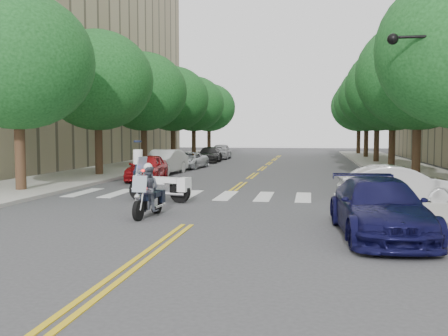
% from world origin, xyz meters
% --- Properties ---
extents(ground, '(140.00, 140.00, 0.00)m').
position_xyz_m(ground, '(0.00, 0.00, 0.00)').
color(ground, '#38383A').
rests_on(ground, ground).
extents(sidewalk_left, '(5.00, 60.00, 0.15)m').
position_xyz_m(sidewalk_left, '(-9.50, 22.00, 0.07)').
color(sidewalk_left, '#9E9991').
rests_on(sidewalk_left, ground).
extents(sidewalk_right, '(5.00, 60.00, 0.15)m').
position_xyz_m(sidewalk_right, '(9.50, 22.00, 0.07)').
color(sidewalk_right, '#9E9991').
rests_on(sidewalk_right, ground).
extents(tree_l_0, '(6.40, 6.40, 8.45)m').
position_xyz_m(tree_l_0, '(-8.80, 6.00, 5.55)').
color(tree_l_0, '#382316').
rests_on(tree_l_0, ground).
extents(tree_l_1, '(6.40, 6.40, 8.45)m').
position_xyz_m(tree_l_1, '(-8.80, 14.00, 5.55)').
color(tree_l_1, '#382316').
rests_on(tree_l_1, ground).
extents(tree_l_2, '(6.40, 6.40, 8.45)m').
position_xyz_m(tree_l_2, '(-8.80, 22.00, 5.55)').
color(tree_l_2, '#382316').
rests_on(tree_l_2, ground).
extents(tree_l_3, '(6.40, 6.40, 8.45)m').
position_xyz_m(tree_l_3, '(-8.80, 30.00, 5.55)').
color(tree_l_3, '#382316').
rests_on(tree_l_3, ground).
extents(tree_l_4, '(6.40, 6.40, 8.45)m').
position_xyz_m(tree_l_4, '(-8.80, 38.00, 5.55)').
color(tree_l_4, '#382316').
rests_on(tree_l_4, ground).
extents(tree_l_5, '(6.40, 6.40, 8.45)m').
position_xyz_m(tree_l_5, '(-8.80, 46.00, 5.55)').
color(tree_l_5, '#382316').
rests_on(tree_l_5, ground).
extents(tree_r_1, '(6.40, 6.40, 8.45)m').
position_xyz_m(tree_r_1, '(8.80, 14.00, 5.55)').
color(tree_r_1, '#382316').
rests_on(tree_r_1, ground).
extents(tree_r_2, '(6.40, 6.40, 8.45)m').
position_xyz_m(tree_r_2, '(8.80, 22.00, 5.55)').
color(tree_r_2, '#382316').
rests_on(tree_r_2, ground).
extents(tree_r_3, '(6.40, 6.40, 8.45)m').
position_xyz_m(tree_r_3, '(8.80, 30.00, 5.55)').
color(tree_r_3, '#382316').
rests_on(tree_r_3, ground).
extents(tree_r_4, '(6.40, 6.40, 8.45)m').
position_xyz_m(tree_r_4, '(8.80, 38.00, 5.55)').
color(tree_r_4, '#382316').
rests_on(tree_r_4, ground).
extents(tree_r_5, '(6.40, 6.40, 8.45)m').
position_xyz_m(tree_r_5, '(8.80, 46.00, 5.55)').
color(tree_r_5, '#382316').
rests_on(tree_r_5, ground).
extents(motorcycle_police, '(0.72, 2.04, 1.65)m').
position_xyz_m(motorcycle_police, '(-1.51, 1.20, 0.74)').
color(motorcycle_police, black).
rests_on(motorcycle_police, ground).
extents(motorcycle_parked, '(2.54, 1.04, 1.66)m').
position_xyz_m(motorcycle_parked, '(-1.98, 4.39, 0.58)').
color(motorcycle_parked, black).
rests_on(motorcycle_parked, ground).
extents(officer_standing, '(0.77, 0.78, 1.82)m').
position_xyz_m(officer_standing, '(-3.46, 5.70, 0.91)').
color(officer_standing, '#151C30').
rests_on(officer_standing, ground).
extents(convertible, '(4.33, 1.86, 1.39)m').
position_xyz_m(convertible, '(6.50, 5.35, 0.69)').
color(convertible, silver).
rests_on(convertible, ground).
extents(sedan_blue, '(2.40, 5.09, 1.43)m').
position_xyz_m(sedan_blue, '(5.04, -0.70, 0.72)').
color(sedan_blue, '#0D0D37').
rests_on(sedan_blue, ground).
extents(parked_car_a, '(2.04, 4.31, 1.42)m').
position_xyz_m(parked_car_a, '(-5.20, 12.00, 0.71)').
color(parked_car_a, '#A51116').
rests_on(parked_car_a, ground).
extents(parked_car_b, '(2.03, 4.70, 1.51)m').
position_xyz_m(parked_car_b, '(-5.50, 16.08, 0.75)').
color(parked_car_b, '#BDBDBD').
rests_on(parked_car_b, ground).
extents(parked_car_c, '(2.29, 4.33, 1.16)m').
position_xyz_m(parked_car_c, '(-5.20, 21.14, 0.58)').
color(parked_car_c, '#B9BBC2').
rests_on(parked_car_c, ground).
extents(parked_car_d, '(1.99, 4.56, 1.30)m').
position_xyz_m(parked_car_d, '(-5.20, 28.50, 0.65)').
color(parked_car_d, black).
rests_on(parked_car_d, ground).
extents(parked_car_e, '(1.94, 4.44, 1.49)m').
position_xyz_m(parked_car_e, '(-5.20, 34.00, 0.74)').
color(parked_car_e, '#A2A1A6').
rests_on(parked_car_e, ground).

